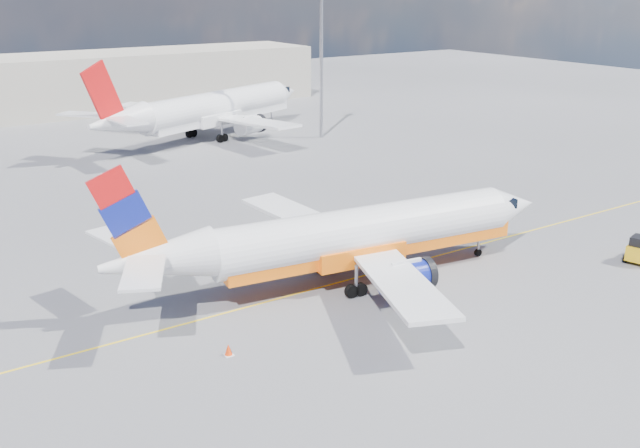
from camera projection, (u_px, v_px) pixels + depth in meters
ground at (369, 299)px, 41.73m from camera, size 240.00×240.00×0.00m
taxi_line at (340, 282)px, 44.10m from camera, size 70.00×0.15×0.01m
terminal_main at (80, 83)px, 102.23m from camera, size 70.00×14.00×8.00m
main_jet at (352, 236)px, 43.28m from camera, size 29.62×23.21×8.97m
second_jet at (211, 109)px, 84.02m from camera, size 34.07×25.74×10.43m
traffic_cone at (228, 350)px, 35.34m from camera, size 0.44×0.44×0.62m
floodlight_mast at (321, 39)px, 81.92m from camera, size 1.40×1.40×19.15m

